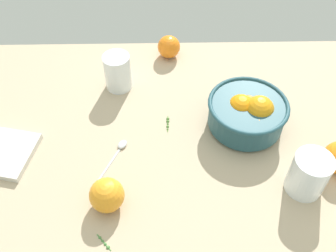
% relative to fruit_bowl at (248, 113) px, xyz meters
% --- Properties ---
extents(ground_plane, '(1.22, 0.85, 0.03)m').
position_rel_fruit_bowl_xyz_m(ground_plane, '(-0.21, -0.03, -0.07)').
color(ground_plane, tan).
extents(fruit_bowl, '(0.22, 0.22, 0.11)m').
position_rel_fruit_bowl_xyz_m(fruit_bowl, '(0.00, 0.00, 0.00)').
color(fruit_bowl, '#234C56').
rests_on(fruit_bowl, ground_plane).
extents(juice_glass, '(0.09, 0.09, 0.12)m').
position_rel_fruit_bowl_xyz_m(juice_glass, '(0.12, -0.21, -0.00)').
color(juice_glass, white).
rests_on(juice_glass, ground_plane).
extents(second_glass, '(0.08, 0.08, 0.12)m').
position_rel_fruit_bowl_xyz_m(second_glass, '(-0.38, 0.18, -0.00)').
color(second_glass, white).
rests_on(second_glass, ground_plane).
extents(loose_orange_1, '(0.08, 0.08, 0.08)m').
position_rel_fruit_bowl_xyz_m(loose_orange_1, '(-0.21, 0.33, -0.01)').
color(loose_orange_1, orange).
rests_on(loose_orange_1, ground_plane).
extents(loose_orange_2, '(0.09, 0.09, 0.09)m').
position_rel_fruit_bowl_xyz_m(loose_orange_2, '(-0.37, -0.25, -0.01)').
color(loose_orange_2, orange).
rests_on(loose_orange_2, ground_plane).
extents(spoon, '(0.08, 0.14, 0.01)m').
position_rel_fruit_bowl_xyz_m(spoon, '(-0.37, -0.10, -0.05)').
color(spoon, silver).
rests_on(spoon, ground_plane).
extents(herb_sprig_0, '(0.04, 0.04, 0.01)m').
position_rel_fruit_bowl_xyz_m(herb_sprig_0, '(-0.38, -0.35, -0.05)').
color(herb_sprig_0, '#487F3D').
rests_on(herb_sprig_0, ground_plane).
extents(herb_sprig_1, '(0.01, 0.06, 0.01)m').
position_rel_fruit_bowl_xyz_m(herb_sprig_1, '(-0.22, 0.01, -0.05)').
color(herb_sprig_1, '#4B7834').
rests_on(herb_sprig_1, ground_plane).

